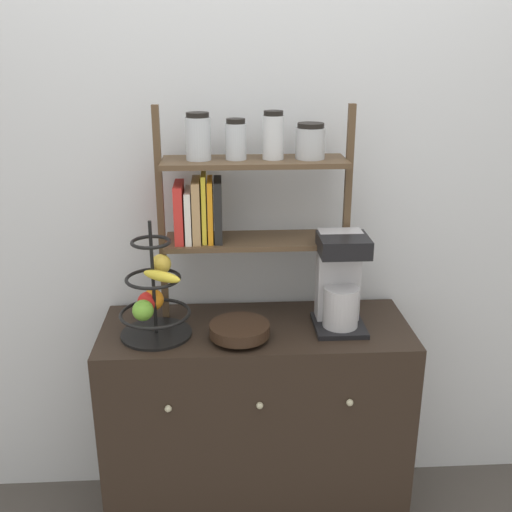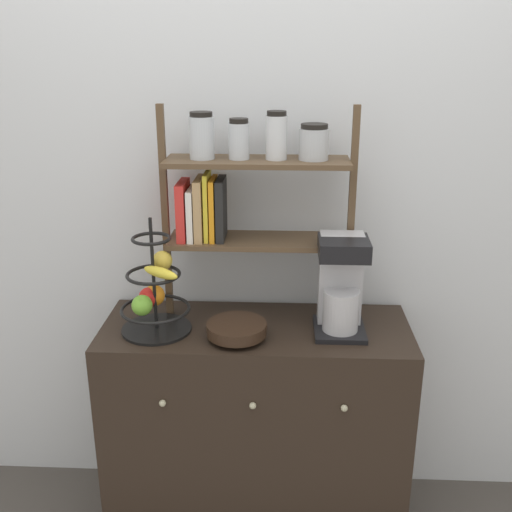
% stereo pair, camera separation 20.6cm
% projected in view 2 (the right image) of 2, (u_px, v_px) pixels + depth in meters
% --- Properties ---
extents(wall_back, '(7.00, 0.05, 2.60)m').
position_uv_depth(wall_back, '(259.00, 186.00, 2.25)').
color(wall_back, silver).
rests_on(wall_back, ground_plane).
extents(sideboard, '(1.11, 0.45, 0.84)m').
position_uv_depth(sideboard, '(256.00, 426.00, 2.29)').
color(sideboard, black).
rests_on(sideboard, ground_plane).
extents(coffee_maker, '(0.18, 0.20, 0.35)m').
position_uv_depth(coffee_maker, '(341.00, 285.00, 2.08)').
color(coffee_maker, black).
rests_on(coffee_maker, sideboard).
extents(fruit_stand, '(0.25, 0.25, 0.42)m').
position_uv_depth(fruit_stand, '(154.00, 295.00, 2.08)').
color(fruit_stand, black).
rests_on(fruit_stand, sideboard).
extents(wooden_bowl, '(0.21, 0.21, 0.06)m').
position_uv_depth(wooden_bowl, '(237.00, 330.00, 2.06)').
color(wooden_bowl, black).
rests_on(wooden_bowl, sideboard).
extents(shelf_hutch, '(0.68, 0.20, 0.77)m').
position_uv_depth(shelf_hutch, '(240.00, 188.00, 2.09)').
color(shelf_hutch, brown).
rests_on(shelf_hutch, sideboard).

